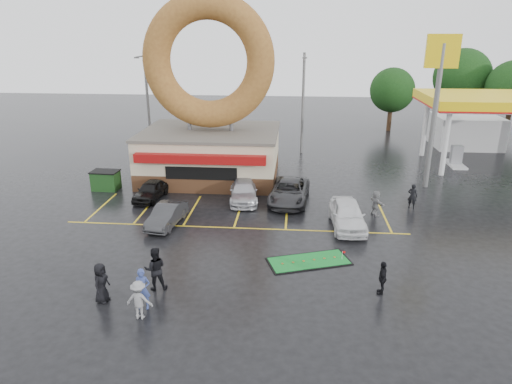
# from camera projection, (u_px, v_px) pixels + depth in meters

# --- Properties ---
(ground) EXTENTS (120.00, 120.00, 0.00)m
(ground) POSITION_uv_depth(u_px,v_px,m) (225.00, 255.00, 23.22)
(ground) COLOR black
(ground) RESTS_ON ground
(donut_shop) EXTENTS (10.20, 8.70, 13.50)m
(donut_shop) POSITION_uv_depth(u_px,v_px,m) (210.00, 120.00, 34.15)
(donut_shop) COLOR #472B19
(donut_shop) RESTS_ON ground
(gas_station) EXTENTS (12.30, 13.65, 5.90)m
(gas_station) POSITION_uv_depth(u_px,v_px,m) (485.00, 116.00, 40.00)
(gas_station) COLOR silver
(gas_station) RESTS_ON ground
(shell_sign) EXTENTS (2.20, 0.36, 10.60)m
(shell_sign) POSITION_uv_depth(u_px,v_px,m) (438.00, 84.00, 30.95)
(shell_sign) COLOR slate
(shell_sign) RESTS_ON ground
(streetlight_left) EXTENTS (0.40, 2.21, 9.00)m
(streetlight_left) POSITION_uv_depth(u_px,v_px,m) (147.00, 101.00, 41.13)
(streetlight_left) COLOR slate
(streetlight_left) RESTS_ON ground
(streetlight_mid) EXTENTS (0.40, 2.21, 9.00)m
(streetlight_mid) POSITION_uv_depth(u_px,v_px,m) (303.00, 101.00, 40.93)
(streetlight_mid) COLOR slate
(streetlight_mid) RESTS_ON ground
(streetlight_right) EXTENTS (0.40, 2.21, 9.00)m
(streetlight_right) POSITION_uv_depth(u_px,v_px,m) (437.00, 101.00, 40.89)
(streetlight_right) COLOR slate
(streetlight_right) RESTS_ON ground
(tree_far_c) EXTENTS (6.30, 6.30, 9.00)m
(tree_far_c) POSITION_uv_depth(u_px,v_px,m) (462.00, 77.00, 51.39)
(tree_far_c) COLOR #332114
(tree_far_c) RESTS_ON ground
(tree_far_d) EXTENTS (4.90, 4.90, 7.00)m
(tree_far_d) POSITION_uv_depth(u_px,v_px,m) (392.00, 90.00, 50.60)
(tree_far_d) COLOR #332114
(tree_far_d) RESTS_ON ground
(car_black) EXTENTS (1.90, 3.81, 1.25)m
(car_black) POSITION_uv_depth(u_px,v_px,m) (151.00, 190.00, 30.76)
(car_black) COLOR black
(car_black) RESTS_ON ground
(car_dgrey) EXTENTS (1.81, 3.89, 1.24)m
(car_dgrey) POSITION_uv_depth(u_px,v_px,m) (167.00, 215.00, 26.62)
(car_dgrey) COLOR #2C2C2E
(car_dgrey) RESTS_ON ground
(car_silver) EXTENTS (2.29, 4.62, 1.29)m
(car_silver) POSITION_uv_depth(u_px,v_px,m) (244.00, 191.00, 30.51)
(car_silver) COLOR #B0AFB5
(car_silver) RESTS_ON ground
(car_grey) EXTENTS (2.90, 5.42, 1.45)m
(car_grey) POSITION_uv_depth(u_px,v_px,m) (289.00, 191.00, 30.23)
(car_grey) COLOR #2F2F32
(car_grey) RESTS_ON ground
(car_white) EXTENTS (2.04, 4.62, 1.55)m
(car_white) POSITION_uv_depth(u_px,v_px,m) (347.00, 214.00, 26.31)
(car_white) COLOR silver
(car_white) RESTS_ON ground
(person_blue) EXTENTS (0.68, 0.47, 1.77)m
(person_blue) POSITION_uv_depth(u_px,v_px,m) (142.00, 289.00, 18.50)
(person_blue) COLOR navy
(person_blue) RESTS_ON ground
(person_blackjkt) EXTENTS (1.13, 0.98, 1.98)m
(person_blackjkt) POSITION_uv_depth(u_px,v_px,m) (155.00, 269.00, 19.87)
(person_blackjkt) COLOR black
(person_blackjkt) RESTS_ON ground
(person_hoodie) EXTENTS (1.08, 0.65, 1.63)m
(person_hoodie) POSITION_uv_depth(u_px,v_px,m) (139.00, 300.00, 17.89)
(person_hoodie) COLOR gray
(person_hoodie) RESTS_ON ground
(person_bystander) EXTENTS (0.69, 0.93, 1.75)m
(person_bystander) POSITION_uv_depth(u_px,v_px,m) (101.00, 283.00, 18.99)
(person_bystander) COLOR black
(person_bystander) RESTS_ON ground
(person_cameraman) EXTENTS (0.51, 0.95, 1.53)m
(person_cameraman) POSITION_uv_depth(u_px,v_px,m) (382.00, 278.00, 19.59)
(person_cameraman) COLOR black
(person_cameraman) RESTS_ON ground
(person_walker_near) EXTENTS (0.99, 1.54, 1.58)m
(person_walker_near) POSITION_uv_depth(u_px,v_px,m) (376.00, 203.00, 28.00)
(person_walker_near) COLOR gray
(person_walker_near) RESTS_ON ground
(person_walker_far) EXTENTS (0.69, 0.58, 1.62)m
(person_walker_far) POSITION_uv_depth(u_px,v_px,m) (412.00, 196.00, 29.13)
(person_walker_far) COLOR black
(person_walker_far) RESTS_ON ground
(dumpster) EXTENTS (1.86, 1.29, 1.30)m
(dumpster) POSITION_uv_depth(u_px,v_px,m) (106.00, 181.00, 32.60)
(dumpster) COLOR #1E481B
(dumpster) RESTS_ON ground
(putting_green) EXTENTS (4.37, 2.98, 0.51)m
(putting_green) POSITION_uv_depth(u_px,v_px,m) (309.00, 261.00, 22.53)
(putting_green) COLOR black
(putting_green) RESTS_ON ground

